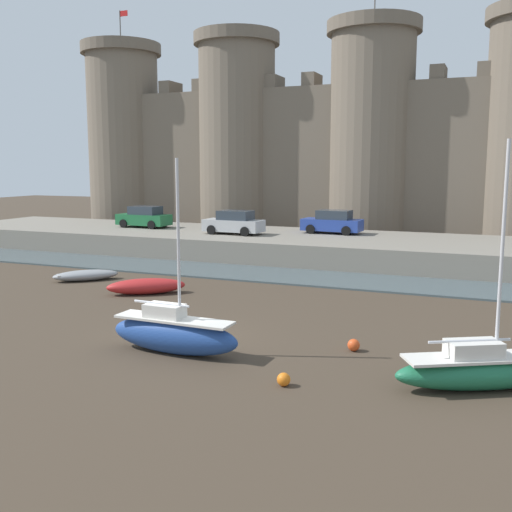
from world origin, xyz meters
name	(u,v)px	position (x,y,z in m)	size (l,w,h in m)	color
ground_plane	(185,340)	(0.00, 0.00, 0.00)	(160.00, 160.00, 0.00)	#423528
water_channel	(299,277)	(0.00, 12.98, 0.05)	(80.00, 4.50, 0.10)	#47565B
quay_road	(333,248)	(0.00, 20.23, 0.75)	(59.98, 10.00, 1.49)	gray
castle	(371,141)	(0.00, 31.42, 8.14)	(55.49, 7.51, 20.54)	#706354
rowboat_foreground_right	(86,275)	(-10.44, 7.82, 0.30)	(3.28, 3.24, 0.57)	gray
sailboat_foreground_centre	(174,333)	(0.40, -1.43, 0.70)	(4.70, 1.24, 6.42)	#234793
sailboat_near_channel_right	(485,369)	(10.04, -0.92, 0.58)	(5.18, 3.65, 6.88)	#1E6B47
rowboat_midflat_centre	(146,286)	(-5.52, 6.13, 0.40)	(3.72, 3.13, 0.76)	red
mooring_buoy_near_shore	(284,379)	(4.79, -2.87, 0.19)	(0.39, 0.39, 0.39)	orange
mooring_buoy_off_centre	(354,345)	(5.88, 1.06, 0.21)	(0.42, 0.42, 0.42)	#E04C1E
car_quay_west	(234,223)	(-6.76, 19.16, 2.27)	(4.16, 2.00, 1.62)	#B2B5B7
car_quay_centre_west	(332,222)	(-0.61, 22.15, 2.27)	(4.16, 2.00, 1.62)	#263F99
car_quay_centre_east	(144,217)	(-14.96, 20.67, 2.27)	(4.16, 2.00, 1.62)	#1E6638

